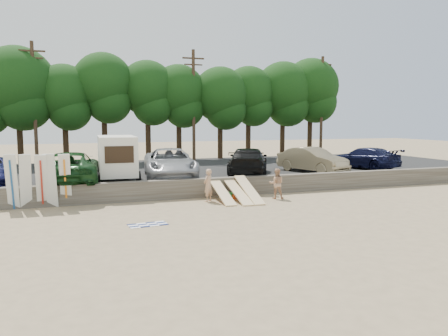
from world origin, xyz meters
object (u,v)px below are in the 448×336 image
(beachgoer_a, at_px, (208,185))
(cooler, at_px, (231,195))
(car_2, at_px, (170,163))
(box_trailer, at_px, (117,156))
(car_5, at_px, (364,158))
(car_3, at_px, (248,161))
(car_4, at_px, (312,160))
(car_1, at_px, (71,168))
(beachgoer_b, at_px, (276,184))

(beachgoer_a, distance_m, cooler, 1.65)
(car_2, bearing_deg, box_trailer, -168.49)
(car_5, xyz_separation_m, cooler, (-11.33, -4.22, -1.27))
(car_3, bearing_deg, beachgoer_a, 71.82)
(cooler, bearing_deg, car_4, 11.89)
(box_trailer, xyz_separation_m, car_3, (7.86, 0.07, -0.56))
(beachgoer_a, height_order, cooler, beachgoer_a)
(car_1, height_order, beachgoer_a, car_1)
(car_3, height_order, beachgoer_a, car_3)
(car_4, bearing_deg, cooler, -172.44)
(car_3, height_order, car_5, car_3)
(car_1, relative_size, beachgoer_b, 3.85)
(car_2, bearing_deg, beachgoer_b, -38.65)
(car_1, distance_m, beachgoer_a, 7.49)
(car_3, bearing_deg, car_2, 22.49)
(car_2, height_order, car_3, car_2)
(box_trailer, relative_size, car_5, 0.79)
(box_trailer, height_order, car_2, box_trailer)
(car_3, height_order, cooler, car_3)
(car_5, bearing_deg, car_2, -16.90)
(car_5, distance_m, beachgoer_b, 10.52)
(beachgoer_a, bearing_deg, car_2, -116.95)
(car_2, relative_size, car_4, 1.27)
(car_5, relative_size, cooler, 13.22)
(car_3, relative_size, beachgoer_a, 3.45)
(car_1, bearing_deg, beachgoer_a, 153.22)
(car_5, bearing_deg, beachgoer_a, 1.79)
(car_2, height_order, cooler, car_2)
(car_4, xyz_separation_m, car_5, (4.50, 0.70, -0.06))
(car_1, relative_size, car_2, 0.99)
(car_4, distance_m, car_5, 4.56)
(car_2, distance_m, car_3, 4.84)
(car_1, height_order, cooler, car_1)
(box_trailer, distance_m, car_4, 12.29)
(car_3, distance_m, beachgoer_b, 4.60)
(car_4, height_order, beachgoer_a, car_4)
(car_1, distance_m, beachgoer_b, 10.88)
(car_5, bearing_deg, box_trailer, -16.41)
(car_3, distance_m, beachgoer_a, 5.71)
(car_2, relative_size, cooler, 16.11)
(car_3, xyz_separation_m, beachgoer_a, (-3.84, -4.17, -0.70))
(box_trailer, height_order, car_3, box_trailer)
(box_trailer, distance_m, cooler, 6.79)
(box_trailer, distance_m, car_3, 7.88)
(car_2, xyz_separation_m, car_4, (9.25, -0.29, -0.06))
(car_5, height_order, cooler, car_5)
(car_1, xyz_separation_m, car_5, (19.21, 1.01, -0.11))
(car_3, height_order, beachgoer_b, car_3)
(car_2, xyz_separation_m, car_3, (4.84, -0.16, -0.03))
(car_4, height_order, beachgoer_b, car_4)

